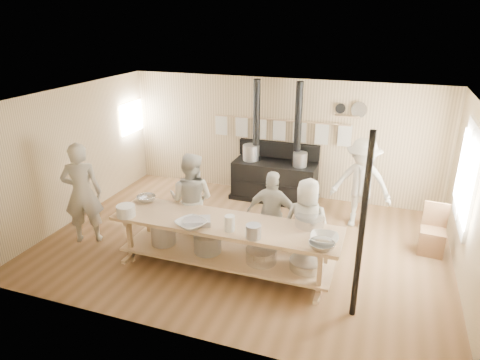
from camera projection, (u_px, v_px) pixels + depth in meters
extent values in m
plane|color=brown|center=(243.00, 243.00, 7.71)|extent=(7.00, 7.00, 0.00)
plane|color=tan|center=(280.00, 138.00, 9.43)|extent=(7.00, 0.00, 7.00)
plane|color=tan|center=(175.00, 246.00, 5.04)|extent=(7.00, 0.00, 7.00)
plane|color=tan|center=(74.00, 154.00, 8.32)|extent=(0.00, 5.00, 5.00)
plane|color=tan|center=(473.00, 204.00, 6.15)|extent=(0.00, 5.00, 5.00)
plane|color=beige|center=(244.00, 99.00, 6.76)|extent=(7.00, 7.00, 0.00)
cube|color=beige|center=(468.00, 177.00, 6.61)|extent=(0.06, 1.35, 1.65)
plane|color=white|center=(465.00, 176.00, 6.63)|extent=(0.00, 1.50, 1.50)
cube|color=beige|center=(464.00, 176.00, 6.63)|extent=(0.02, 0.03, 1.50)
plane|color=white|center=(132.00, 117.00, 9.95)|extent=(0.00, 0.90, 0.90)
cube|color=black|center=(275.00, 181.00, 9.40)|extent=(1.80, 0.70, 0.85)
cube|color=black|center=(274.00, 196.00, 9.54)|extent=(1.90, 0.75, 0.10)
cube|color=black|center=(279.00, 150.00, 9.44)|extent=(1.80, 0.12, 0.35)
cylinder|color=black|center=(257.00, 121.00, 9.11)|extent=(0.15, 0.15, 1.75)
cylinder|color=black|center=(298.00, 124.00, 8.83)|extent=(0.15, 0.15, 1.75)
cylinder|color=#B2B2B7|center=(251.00, 153.00, 9.35)|extent=(0.36, 0.36, 0.34)
cylinder|color=gray|center=(300.00, 159.00, 8.98)|extent=(0.30, 0.30, 0.30)
cylinder|color=tan|center=(280.00, 120.00, 9.19)|extent=(3.00, 0.04, 0.04)
cube|color=beige|center=(222.00, 125.00, 9.69)|extent=(0.28, 0.01, 0.46)
cube|color=beige|center=(241.00, 127.00, 9.55)|extent=(0.28, 0.01, 0.46)
cube|color=beige|center=(260.00, 128.00, 9.41)|extent=(0.28, 0.01, 0.46)
cube|color=beige|center=(280.00, 130.00, 9.27)|extent=(0.28, 0.01, 0.46)
cube|color=beige|center=(300.00, 132.00, 9.13)|extent=(0.28, 0.01, 0.46)
cube|color=beige|center=(321.00, 134.00, 8.99)|extent=(0.28, 0.01, 0.46)
cube|color=beige|center=(343.00, 136.00, 8.85)|extent=(0.28, 0.01, 0.46)
cube|color=tan|center=(347.00, 117.00, 8.71)|extent=(0.50, 0.14, 0.03)
cylinder|color=black|center=(340.00, 109.00, 8.72)|extent=(0.20, 0.04, 0.20)
cylinder|color=silver|center=(359.00, 110.00, 8.61)|extent=(0.32, 0.03, 0.32)
cube|color=tan|center=(225.00, 224.00, 6.62)|extent=(3.60, 0.90, 0.06)
cube|color=tan|center=(225.00, 256.00, 6.83)|extent=(3.40, 0.80, 0.04)
cube|color=tan|center=(225.00, 258.00, 6.85)|extent=(3.30, 0.06, 0.06)
cube|color=tan|center=(130.00, 239.00, 6.98)|extent=(0.07, 0.07, 0.85)
cube|color=tan|center=(149.00, 223.00, 7.51)|extent=(0.07, 0.07, 0.85)
cube|color=tan|center=(320.00, 275.00, 6.02)|extent=(0.07, 0.07, 0.85)
cube|color=tan|center=(326.00, 254.00, 6.55)|extent=(0.07, 0.07, 0.85)
cylinder|color=#B2B2B7|center=(163.00, 233.00, 7.09)|extent=(0.40, 0.40, 0.38)
cylinder|color=gray|center=(208.00, 243.00, 6.86)|extent=(0.44, 0.44, 0.30)
cylinder|color=silver|center=(261.00, 255.00, 6.59)|extent=(0.48, 0.48, 0.22)
cylinder|color=silver|center=(306.00, 266.00, 6.39)|extent=(0.52, 0.52, 0.14)
cylinder|color=black|center=(362.00, 230.00, 5.41)|extent=(0.08, 0.08, 2.60)
imported|color=beige|center=(82.00, 193.00, 7.48)|extent=(0.80, 0.70, 1.85)
imported|color=beige|center=(191.00, 200.00, 7.41)|extent=(0.84, 0.66, 1.69)
imported|color=beige|center=(306.00, 224.00, 6.78)|extent=(0.73, 0.48, 1.49)
imported|color=beige|center=(272.00, 215.00, 7.05)|extent=(0.89, 0.39, 1.51)
imported|color=beige|center=(361.00, 184.00, 8.02)|extent=(1.20, 0.77, 1.76)
cube|color=brown|center=(431.00, 241.00, 7.33)|extent=(0.43, 0.43, 0.43)
cube|color=brown|center=(436.00, 215.00, 7.33)|extent=(0.41, 0.07, 0.48)
imported|color=white|center=(191.00, 224.00, 6.43)|extent=(0.58, 0.58, 0.11)
imported|color=silver|center=(146.00, 199.00, 7.32)|extent=(0.46, 0.46, 0.10)
imported|color=white|center=(324.00, 239.00, 6.02)|extent=(0.44, 0.44, 0.10)
imported|color=silver|center=(322.00, 246.00, 5.82)|extent=(0.46, 0.46, 0.11)
cube|color=#B2B2B7|center=(197.00, 221.00, 6.53)|extent=(0.48, 0.41, 0.09)
cylinder|color=silver|center=(310.00, 221.00, 6.48)|extent=(0.48, 0.48, 0.14)
cylinder|color=gray|center=(253.00, 231.00, 6.10)|extent=(0.27, 0.27, 0.21)
cylinder|color=white|center=(126.00, 211.00, 6.77)|extent=(0.38, 0.38, 0.18)
cylinder|color=white|center=(230.00, 223.00, 6.30)|extent=(0.17, 0.17, 0.24)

